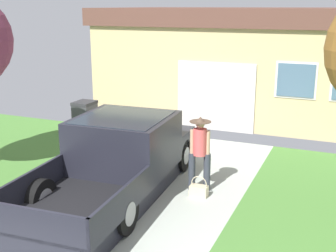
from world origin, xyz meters
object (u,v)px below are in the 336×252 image
(wheeled_trash_bin, at_px, (85,115))
(pickup_truck, at_px, (122,159))
(house_with_garage, at_px, (253,61))
(handbag, at_px, (199,190))
(person_with_hat, at_px, (200,150))

(wheeled_trash_bin, bearing_deg, pickup_truck, -47.61)
(house_with_garage, xyz_separation_m, wheeled_trash_bin, (-4.39, -4.89, -1.43))
(pickup_truck, xyz_separation_m, handbag, (1.72, 0.30, -0.59))
(person_with_hat, height_order, handbag, person_with_hat)
(handbag, relative_size, wheeled_trash_bin, 0.46)
(wheeled_trash_bin, bearing_deg, person_with_hat, -31.67)
(house_with_garage, bearing_deg, handbag, -85.17)
(pickup_truck, bearing_deg, person_with_hat, 17.94)
(person_with_hat, relative_size, handbag, 3.65)
(person_with_hat, relative_size, wheeled_trash_bin, 1.70)
(wheeled_trash_bin, bearing_deg, house_with_garage, 48.04)
(house_with_garage, distance_m, wheeled_trash_bin, 6.73)
(house_with_garage, relative_size, wheeled_trash_bin, 10.87)
(pickup_truck, bearing_deg, wheeled_trash_bin, 129.26)
(house_with_garage, bearing_deg, wheeled_trash_bin, -131.96)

